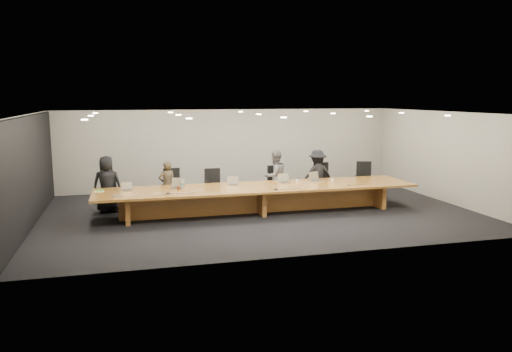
{
  "coord_description": "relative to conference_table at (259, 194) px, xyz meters",
  "views": [
    {
      "loc": [
        -3.61,
        -13.31,
        3.26
      ],
      "look_at": [
        0.0,
        0.3,
        1.0
      ],
      "focal_mm": 35.0,
      "sensor_mm": 36.0,
      "label": 1
    }
  ],
  "objects": [
    {
      "name": "chair_left",
      "position": [
        -2.26,
        1.32,
        0.06
      ],
      "size": [
        0.64,
        0.64,
        1.16
      ],
      "primitive_type": null,
      "rotation": [
        0.0,
        0.0,
        0.08
      ],
      "color": "black",
      "rests_on": "ground"
    },
    {
      "name": "chair_right",
      "position": [
        2.46,
        1.18,
        0.08
      ],
      "size": [
        0.63,
        0.63,
        1.19
      ],
      "primitive_type": null,
      "rotation": [
        0.0,
        0.0,
        0.03
      ],
      "color": "black",
      "rests_on": "ground"
    },
    {
      "name": "paper_cup_far",
      "position": [
        2.28,
        0.11,
        0.28
      ],
      "size": [
        0.11,
        0.11,
        0.1
      ],
      "primitive_type": "cone",
      "rotation": [
        0.0,
        0.0,
        0.34
      ],
      "color": "white",
      "rests_on": "conference_table"
    },
    {
      "name": "laptop_e",
      "position": [
        1.9,
        0.37,
        0.38
      ],
      "size": [
        0.45,
        0.4,
        0.29
      ],
      "primitive_type": null,
      "rotation": [
        0.0,
        0.0,
        0.43
      ],
      "color": "tan",
      "rests_on": "conference_table"
    },
    {
      "name": "water_bottle",
      "position": [
        -2.12,
        0.31,
        0.34
      ],
      "size": [
        0.09,
        0.09,
        0.22
      ],
      "primitive_type": "cylinder",
      "rotation": [
        0.0,
        0.0,
        0.43
      ],
      "color": "#B0C1BD",
      "rests_on": "conference_table"
    },
    {
      "name": "person_a",
      "position": [
        -4.13,
        1.16,
        0.29
      ],
      "size": [
        0.82,
        0.56,
        1.61
      ],
      "primitive_type": "imported",
      "rotation": [
        0.0,
        0.0,
        3.08
      ],
      "color": "black",
      "rests_on": "ground"
    },
    {
      "name": "lime_gadget",
      "position": [
        -4.29,
        0.35,
        0.26
      ],
      "size": [
        0.19,
        0.14,
        0.03
      ],
      "primitive_type": "cube",
      "rotation": [
        0.0,
        0.0,
        -0.27
      ],
      "color": "green",
      "rests_on": "notepad"
    },
    {
      "name": "ground",
      "position": [
        0.0,
        0.0,
        -0.52
      ],
      "size": [
        12.0,
        12.0,
        0.0
      ],
      "primitive_type": "plane",
      "color": "black",
      "rests_on": "ground"
    },
    {
      "name": "laptop_d",
      "position": [
        0.9,
        0.35,
        0.37
      ],
      "size": [
        0.38,
        0.3,
        0.27
      ],
      "primitive_type": null,
      "rotation": [
        0.0,
        0.0,
        0.16
      ],
      "color": "tan",
      "rests_on": "conference_table"
    },
    {
      "name": "notepad",
      "position": [
        -4.31,
        0.35,
        0.24
      ],
      "size": [
        0.25,
        0.22,
        0.01
      ],
      "primitive_type": "cube",
      "rotation": [
        0.0,
        0.0,
        -0.15
      ],
      "color": "white",
      "rests_on": "conference_table"
    },
    {
      "name": "laptop_b",
      "position": [
        -2.24,
        0.29,
        0.37
      ],
      "size": [
        0.42,
        0.35,
        0.29
      ],
      "primitive_type": null,
      "rotation": [
        0.0,
        0.0,
        -0.27
      ],
      "color": "tan",
      "rests_on": "conference_table"
    },
    {
      "name": "laptop_c",
      "position": [
        -0.67,
        0.37,
        0.36
      ],
      "size": [
        0.37,
        0.31,
        0.25
      ],
      "primitive_type": null,
      "rotation": [
        0.0,
        0.0,
        -0.27
      ],
      "color": "#BFAA92",
      "rests_on": "conference_table"
    },
    {
      "name": "laptop_a",
      "position": [
        -3.59,
        0.29,
        0.34
      ],
      "size": [
        0.31,
        0.25,
        0.23
      ],
      "primitive_type": null,
      "rotation": [
        0.0,
        0.0,
        0.14
      ],
      "color": "#BBAD8F",
      "rests_on": "conference_table"
    },
    {
      "name": "mic_left",
      "position": [
        -2.57,
        -0.44,
        0.25
      ],
      "size": [
        0.15,
        0.15,
        0.03
      ],
      "primitive_type": "cone",
      "rotation": [
        0.0,
        0.0,
        -0.13
      ],
      "color": "black",
      "rests_on": "conference_table"
    },
    {
      "name": "person_d",
      "position": [
        2.26,
        1.23,
        0.28
      ],
      "size": [
        1.04,
        0.62,
        1.6
      ],
      "primitive_type": "imported",
      "rotation": [
        0.0,
        0.0,
        3.16
      ],
      "color": "black",
      "rests_on": "ground"
    },
    {
      "name": "back_wall",
      "position": [
        0.0,
        4.0,
        0.88
      ],
      "size": [
        12.0,
        0.02,
        2.8
      ],
      "primitive_type": "cube",
      "color": "beige",
      "rests_on": "ground"
    },
    {
      "name": "paper_cup_near",
      "position": [
        1.27,
        0.35,
        0.27
      ],
      "size": [
        0.08,
        0.08,
        0.08
      ],
      "primitive_type": "cone",
      "rotation": [
        0.0,
        0.0,
        -0.2
      ],
      "color": "white",
      "rests_on": "conference_table"
    },
    {
      "name": "chair_mid_left",
      "position": [
        -1.06,
        1.19,
        0.05
      ],
      "size": [
        0.6,
        0.6,
        1.13
      ],
      "primitive_type": null,
      "rotation": [
        0.0,
        0.0,
        0.04
      ],
      "color": "black",
      "rests_on": "ground"
    },
    {
      "name": "av_box",
      "position": [
        -3.83,
        -0.44,
        0.24
      ],
      "size": [
        0.21,
        0.17,
        0.03
      ],
      "primitive_type": "cube",
      "rotation": [
        0.0,
        0.0,
        0.09
      ],
      "color": "#AAA9AE",
      "rests_on": "conference_table"
    },
    {
      "name": "conference_table",
      "position": [
        0.0,
        0.0,
        0.0
      ],
      "size": [
        9.0,
        1.8,
        0.75
      ],
      "color": "brown",
      "rests_on": "ground"
    },
    {
      "name": "left_wall_panel",
      "position": [
        -5.94,
        0.0,
        0.85
      ],
      "size": [
        0.08,
        7.84,
        2.74
      ],
      "primitive_type": "cube",
      "color": "black",
      "rests_on": "ground"
    },
    {
      "name": "chair_far_right",
      "position": [
        3.95,
        1.31,
        0.06
      ],
      "size": [
        0.74,
        0.74,
        1.16
      ],
      "primitive_type": null,
      "rotation": [
        0.0,
        0.0,
        -0.31
      ],
      "color": "black",
      "rests_on": "ground"
    },
    {
      "name": "person_b",
      "position": [
        -2.45,
        1.21,
        0.18
      ],
      "size": [
        0.57,
        0.44,
        1.4
      ],
      "primitive_type": "imported",
      "rotation": [
        0.0,
        0.0,
        3.37
      ],
      "color": "#382E1E",
      "rests_on": "ground"
    },
    {
      "name": "mic_right",
      "position": [
        2.54,
        -0.46,
        0.24
      ],
      "size": [
        0.12,
        0.12,
        0.03
      ],
      "primitive_type": "cone",
      "rotation": [
        0.0,
        0.0,
        0.16
      ],
      "color": "black",
      "rests_on": "conference_table"
    },
    {
      "name": "mic_center",
      "position": [
        0.31,
        -0.6,
        0.25
      ],
      "size": [
        0.16,
        0.16,
        0.03
      ],
      "primitive_type": "cone",
      "rotation": [
        0.0,
        0.0,
        0.2
      ],
      "color": "black",
      "rests_on": "conference_table"
    },
    {
      "name": "person_c",
      "position": [
        0.85,
        1.21,
        0.29
      ],
      "size": [
        0.95,
        0.84,
        1.62
      ],
      "primitive_type": "imported",
      "rotation": [
        0.0,
        0.0,
        3.47
      ],
      "color": "#5B5B5E",
      "rests_on": "ground"
    },
    {
      "name": "chair_mid_right",
      "position": [
        0.93,
        1.22,
        0.06
      ],
      "size": [
        0.64,
        0.64,
        1.15
      ],
      "primitive_type": null,
      "rotation": [
        0.0,
        0.0,
        0.1
      ],
      "color": "black",
      "rests_on": "ground"
    },
    {
      "name": "amber_mug",
      "position": [
        -2.24,
        0.04,
        0.28
      ],
      "size": [
        0.11,
        0.11,
        0.1
      ],
      "primitive_type": "cylinder",
      "rotation": [
        0.0,
        0.0,
        -0.41
      ],
      "color": "brown",
      "rests_on": "conference_table"
    },
    {
      "name": "chair_far_left",
      "position": [
        -4.03,
        1.23,
        -0.01
      ],
      "size": [
        0.66,
        0.66,
        1.02
      ],
      "primitive_type": null,
      "rotation": [
        0.0,
        0.0,
        0.31
      ],
      "color": "black",
      "rests_on": "ground"
    }
  ]
}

